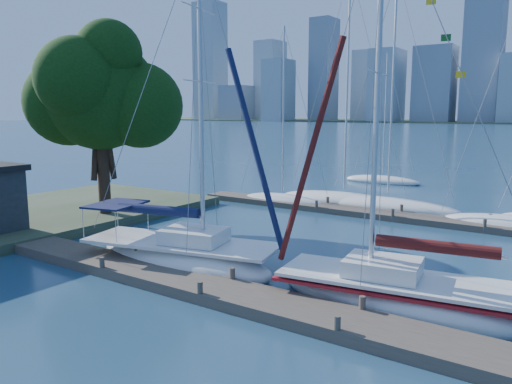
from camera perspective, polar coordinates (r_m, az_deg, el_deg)
The scene contains 11 objects.
ground at distance 17.89m, azimuth -4.48°, elevation -11.81°, with size 700.00×700.00×0.00m, color #18344E.
near_dock at distance 17.82m, azimuth -4.49°, elevation -11.21°, with size 26.00×2.00×0.40m, color #463D33.
far_dock at distance 30.85m, azimuth 17.56°, elevation -2.89°, with size 30.00×1.80×0.36m, color #463D33.
shore at distance 32.41m, azimuth -25.09°, elevation -2.64°, with size 12.00×22.00×0.50m, color #38472D.
tree at distance 30.14m, azimuth -17.43°, elevation 10.98°, with size 8.69×7.91×11.32m.
sailboat_navy at distance 21.15m, azimuth -8.56°, elevation -5.70°, with size 9.35×4.82×13.51m.
sailboat_maroon at distance 17.22m, azimuth 16.15°, elevation -9.31°, with size 8.86×3.99×13.61m.
bg_boat_0 at distance 35.02m, azimuth 3.06°, elevation -0.94°, with size 6.67×3.38×12.37m.
bg_boat_1 at distance 35.26m, azimuth 10.03°, elevation -0.93°, with size 10.06×4.75×16.08m.
bg_boat_2 at distance 33.80m, azimuth 14.80°, elevation -1.54°, with size 9.83×5.39×15.20m.
bg_boat_6 at distance 46.77m, azimuth 14.24°, elevation 1.31°, with size 7.22×4.33×11.78m.
Camera 1 is at (10.51, -12.99, 6.40)m, focal length 35.00 mm.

